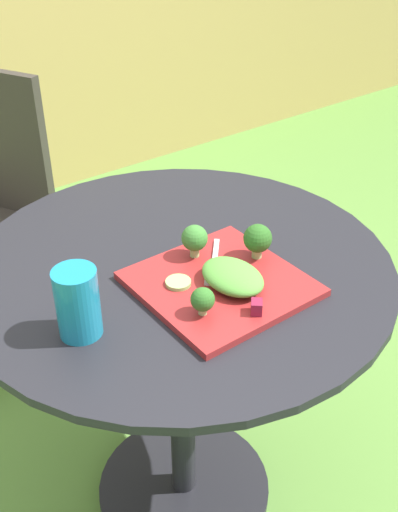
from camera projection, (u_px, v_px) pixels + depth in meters
name	position (u px, v px, depth m)	size (l,w,h in m)	color
ground_plane	(184.00, 492.00, 1.62)	(12.00, 12.00, 0.00)	#568438
patio_table	(182.00, 366.00, 1.37)	(0.85, 0.85, 0.74)	black
salad_plate	(220.00, 284.00, 1.14)	(0.29, 0.29, 0.01)	maroon
drinking_glass	(78.00, 306.00, 1.00)	(0.07, 0.07, 0.12)	teal
fork	(214.00, 265.00, 1.17)	(0.12, 0.13, 0.00)	silver
lettuce_mound	(233.00, 276.00, 1.11)	(0.10, 0.13, 0.04)	#519338
broccoli_floret_0	(195.00, 239.00, 1.18)	(0.05, 0.05, 0.07)	#99B770
broccoli_floret_1	(258.00, 239.00, 1.18)	(0.06, 0.06, 0.07)	#99B770
broccoli_floret_2	(203.00, 300.00, 1.04)	(0.04, 0.04, 0.05)	#99B770
cucumber_slice_0	(178.00, 283.00, 1.12)	(0.05, 0.05, 0.01)	#8EB766
beet_chunk_0	(256.00, 307.00, 1.05)	(0.02, 0.02, 0.02)	maroon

